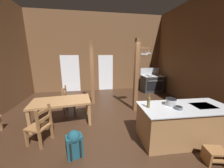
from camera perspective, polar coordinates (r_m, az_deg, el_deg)
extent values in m
cube|color=#382316|center=(4.19, -1.17, -17.43)|extent=(8.10, 8.32, 0.10)
cube|color=brown|center=(7.41, -5.92, 13.71)|extent=(8.10, 0.14, 4.29)
cube|color=brown|center=(5.55, 41.06, 10.67)|extent=(0.14, 8.32, 4.29)
cube|color=white|center=(7.47, -18.37, 4.48)|extent=(1.00, 0.01, 2.05)
cube|color=white|center=(7.45, -2.86, 5.12)|extent=(0.84, 0.01, 2.05)
cube|color=#9E7044|center=(3.70, 29.64, -15.34)|extent=(2.14, 1.00, 0.86)
cube|color=#B7BABF|center=(3.52, 30.48, -8.97)|extent=(2.20, 1.06, 0.02)
cube|color=black|center=(3.82, 36.19, -7.92)|extent=(0.54, 0.42, 0.00)
cube|color=black|center=(4.18, 25.38, -17.40)|extent=(1.99, 0.14, 0.10)
cube|color=#2B2B2B|center=(7.51, 17.65, 0.10)|extent=(1.10, 0.77, 0.90)
cube|color=black|center=(7.19, 19.04, -0.83)|extent=(0.94, 0.01, 0.52)
cylinder|color=#B7BABF|center=(7.11, 19.31, 1.31)|extent=(0.83, 0.03, 0.02)
cube|color=#B7BABF|center=(7.42, 17.91, 3.59)|extent=(1.14, 0.81, 0.03)
cube|color=#B7BABF|center=(7.71, 16.77, 5.56)|extent=(1.14, 0.05, 0.40)
cylinder|color=black|center=(7.41, 20.16, 3.56)|extent=(0.20, 0.20, 0.01)
cylinder|color=black|center=(7.17, 16.73, 3.51)|extent=(0.20, 0.20, 0.01)
cylinder|color=black|center=(7.67, 19.03, 3.96)|extent=(0.20, 0.20, 0.01)
cylinder|color=black|center=(7.44, 15.69, 3.93)|extent=(0.20, 0.20, 0.01)
cylinder|color=black|center=(7.26, 21.62, 2.33)|extent=(0.04, 0.03, 0.04)
cylinder|color=black|center=(7.15, 20.12, 2.29)|extent=(0.04, 0.03, 0.04)
cylinder|color=black|center=(7.04, 18.57, 2.25)|extent=(0.04, 0.03, 0.04)
cylinder|color=black|center=(6.94, 16.97, 2.21)|extent=(0.04, 0.03, 0.04)
cube|color=brown|center=(4.64, 10.94, 3.50)|extent=(0.15, 0.15, 2.64)
cube|color=brown|center=(4.68, 14.02, 15.68)|extent=(0.59, 0.14, 0.06)
cylinder|color=#B7BABF|center=(4.66, 13.56, 14.54)|extent=(0.01, 0.01, 0.19)
cylinder|color=#B7BABF|center=(4.66, 13.48, 13.13)|extent=(0.24, 0.24, 0.04)
cylinder|color=#B7BABF|center=(4.66, 13.43, 12.15)|extent=(0.02, 0.02, 0.14)
cylinder|color=#B7BABF|center=(4.73, 14.99, 14.38)|extent=(0.01, 0.01, 0.20)
cylinder|color=#B7BABF|center=(4.72, 14.90, 12.91)|extent=(0.24, 0.24, 0.04)
cylinder|color=#B7BABF|center=(4.72, 14.84, 11.94)|extent=(0.02, 0.02, 0.14)
cylinder|color=#B7BABF|center=(4.79, 16.40, 14.52)|extent=(0.01, 0.01, 0.16)
cylinder|color=#B7BABF|center=(4.79, 16.32, 13.33)|extent=(0.19, 0.19, 0.04)
cylinder|color=#B7BABF|center=(4.79, 16.26, 12.37)|extent=(0.02, 0.02, 0.14)
cube|color=brown|center=(5.29, -9.04, 4.77)|extent=(0.14, 0.14, 2.64)
cube|color=olive|center=(3.41, 39.83, -22.26)|extent=(0.41, 0.35, 0.04)
cube|color=olive|center=(3.41, 37.04, -24.91)|extent=(0.10, 0.28, 0.26)
cube|color=olive|center=(3.58, 41.68, -23.69)|extent=(0.10, 0.28, 0.26)
cube|color=olive|center=(3.49, 39.44, -24.26)|extent=(0.37, 0.34, 0.03)
cube|color=#9E7044|center=(4.14, -22.12, -7.26)|extent=(1.79, 1.08, 0.06)
cube|color=#9E7044|center=(4.78, -30.85, -10.21)|extent=(0.09, 0.09, 0.68)
cube|color=#9E7044|center=(4.61, -11.33, -9.28)|extent=(0.09, 0.09, 0.68)
cube|color=#9E7044|center=(4.10, -33.56, -14.42)|extent=(0.09, 0.09, 0.68)
cube|color=#9E7044|center=(3.91, -10.27, -13.60)|extent=(0.09, 0.09, 0.68)
cube|color=olive|center=(5.00, -18.57, -6.82)|extent=(0.48, 0.48, 0.04)
cube|color=olive|center=(5.21, -15.84, -8.45)|extent=(0.05, 0.05, 0.41)
cube|color=olive|center=(4.87, -16.70, -10.10)|extent=(0.05, 0.05, 0.41)
cube|color=olive|center=(5.21, -20.15, -5.62)|extent=(0.05, 0.05, 0.95)
cube|color=olive|center=(4.86, -21.33, -7.06)|extent=(0.05, 0.05, 0.95)
cube|color=olive|center=(4.93, -21.07, -2.31)|extent=(0.07, 0.38, 0.07)
cube|color=olive|center=(4.98, -20.89, -4.42)|extent=(0.07, 0.38, 0.07)
cube|color=olive|center=(3.59, -30.49, -16.31)|extent=(0.58, 0.58, 0.04)
cube|color=olive|center=(3.72, -34.42, -19.79)|extent=(0.07, 0.07, 0.41)
cube|color=olive|center=(3.94, -30.18, -17.36)|extent=(0.07, 0.07, 0.41)
cube|color=olive|center=(3.34, -30.47, -17.79)|extent=(0.07, 0.07, 0.95)
cube|color=olive|center=(3.57, -26.14, -15.14)|extent=(0.07, 0.07, 0.95)
cube|color=olive|center=(3.30, -28.93, -10.86)|extent=(0.19, 0.36, 0.07)
cube|color=olive|center=(3.37, -28.55, -13.82)|extent=(0.19, 0.36, 0.07)
cube|color=#194756|center=(3.01, -16.70, -25.51)|extent=(0.37, 0.30, 0.48)
cube|color=#194756|center=(3.15, -17.08, -25.11)|extent=(0.23, 0.12, 0.17)
cylinder|color=black|center=(2.90, -18.29, -27.29)|extent=(0.05, 0.05, 0.38)
cylinder|color=black|center=(2.92, -14.13, -26.65)|extent=(0.05, 0.05, 0.38)
sphere|color=#194756|center=(2.87, -17.02, -22.07)|extent=(0.34, 0.34, 0.27)
cylinder|color=#B7BABF|center=(3.40, 25.21, -7.44)|extent=(0.25, 0.25, 0.16)
cylinder|color=black|center=(3.38, 25.35, -6.09)|extent=(0.26, 0.26, 0.01)
cylinder|color=#B7BABF|center=(3.32, 23.31, -7.05)|extent=(0.05, 0.02, 0.02)
cylinder|color=#B7BABF|center=(3.47, 27.15, -6.55)|extent=(0.05, 0.02, 0.02)
cylinder|color=slate|center=(3.27, 28.06, -9.57)|extent=(0.17, 0.17, 0.06)
cylinder|color=black|center=(3.26, 28.12, -9.06)|extent=(0.14, 0.14, 0.00)
cylinder|color=brown|center=(3.05, 16.33, -8.10)|extent=(0.07, 0.07, 0.25)
cylinder|color=brown|center=(3.00, 16.54, -5.06)|extent=(0.03, 0.03, 0.09)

